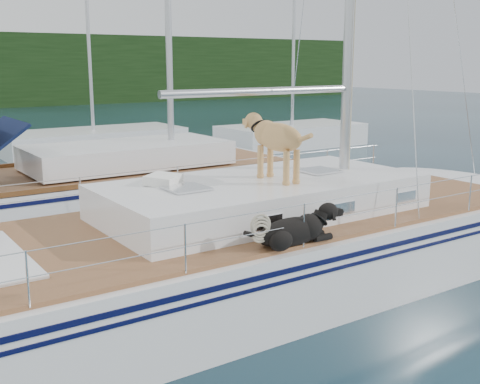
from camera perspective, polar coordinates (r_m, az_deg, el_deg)
ground at (r=9.76m, az=-1.79°, el=-9.78°), size 120.00×120.00×0.00m
main_sailboat at (r=9.57m, az=-1.30°, el=-5.88°), size 12.00×3.80×14.01m
neighbor_sailboat at (r=14.67m, az=-14.36°, el=-0.08°), size 11.00×3.50×13.30m
bg_boat_center at (r=25.45m, az=-13.69°, el=4.65°), size 7.20×3.00×11.65m
bg_boat_east at (r=26.84m, az=4.94°, el=5.34°), size 6.40×3.00×11.65m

